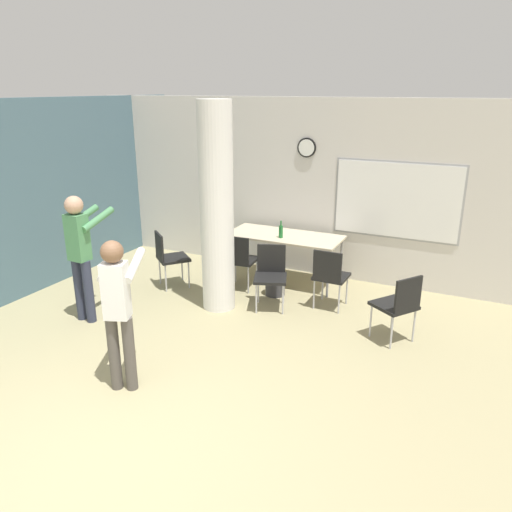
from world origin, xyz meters
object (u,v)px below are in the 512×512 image
folding_table (284,238)px  person_playing_front (118,304)px  chair_table_front (271,272)px  chair_table_right (330,274)px  chair_near_pillar (169,255)px  bottle_on_table (281,231)px  chair_table_left (240,258)px  person_watching_back (81,249)px  chair_mid_room (399,303)px

folding_table → person_playing_front: person_playing_front is taller
folding_table → chair_table_front: 1.02m
chair_table_right → chair_near_pillar: bearing=-173.3°
chair_near_pillar → bottle_on_table: bearing=28.9°
bottle_on_table → person_playing_front: (-0.33, -3.30, 0.07)m
folding_table → chair_table_right: size_ratio=2.04×
chair_table_right → chair_near_pillar: (-2.46, -0.29, 0.00)m
chair_table_left → chair_near_pillar: 1.09m
chair_table_left → chair_table_front: bearing=-28.7°
chair_near_pillar → person_watching_back: 1.54m
folding_table → chair_table_right: bearing=-35.7°
chair_mid_room → chair_table_right: (-1.03, 0.58, 0.00)m
chair_mid_room → chair_table_right: 1.18m
folding_table → chair_table_left: size_ratio=2.04×
bottle_on_table → chair_near_pillar: bearing=-151.1°
chair_mid_room → chair_table_right: size_ratio=1.00×
folding_table → chair_mid_room: (2.00, -1.27, -0.20)m
folding_table → chair_table_front: (0.21, -0.98, -0.20)m
chair_near_pillar → folding_table: bearing=33.2°
folding_table → chair_table_left: bearing=-127.3°
folding_table → person_playing_front: (-0.33, -3.46, 0.22)m
folding_table → bottle_on_table: (0.00, -0.15, 0.15)m
chair_table_left → person_watching_back: (-1.34, -1.80, 0.47)m
chair_table_front → person_playing_front: (-0.53, -2.47, 0.42)m
chair_mid_room → person_playing_front: (-2.32, -2.18, 0.42)m
bottle_on_table → chair_near_pillar: bottle_on_table is taller
chair_table_left → chair_near_pillar: (-1.03, -0.37, 0.00)m
chair_mid_room → chair_table_front: (-1.79, 0.29, 0.00)m
bottle_on_table → folding_table: bearing=90.5°
bottle_on_table → chair_table_left: (-0.47, -0.46, -0.35)m
chair_mid_room → person_watching_back: (-3.81, -1.14, 0.47)m
chair_near_pillar → person_watching_back: bearing=-102.3°
folding_table → chair_near_pillar: bearing=-146.8°
chair_table_front → person_watching_back: person_watching_back is taller
folding_table → chair_table_right: (0.96, -0.69, -0.20)m
chair_table_right → chair_near_pillar: size_ratio=1.00×
chair_near_pillar → person_watching_back: (-0.31, -1.43, 0.47)m
folding_table → chair_table_left: (-0.47, -0.61, -0.20)m
folding_table → person_watching_back: person_watching_back is taller
bottle_on_table → chair_table_front: (0.20, -0.83, -0.35)m
chair_table_front → chair_near_pillar: same height
folding_table → bottle_on_table: bearing=-89.5°
chair_table_right → chair_table_left: same height
person_playing_front → person_watching_back: 1.81m
chair_near_pillar → person_playing_front: person_playing_front is taller
chair_table_left → person_watching_back: 2.29m
chair_mid_room → chair_near_pillar: bearing=175.2°
chair_table_left → person_playing_front: 2.88m
folding_table → chair_near_pillar: chair_near_pillar is taller
person_playing_front → person_watching_back: (-1.48, 1.04, 0.05)m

